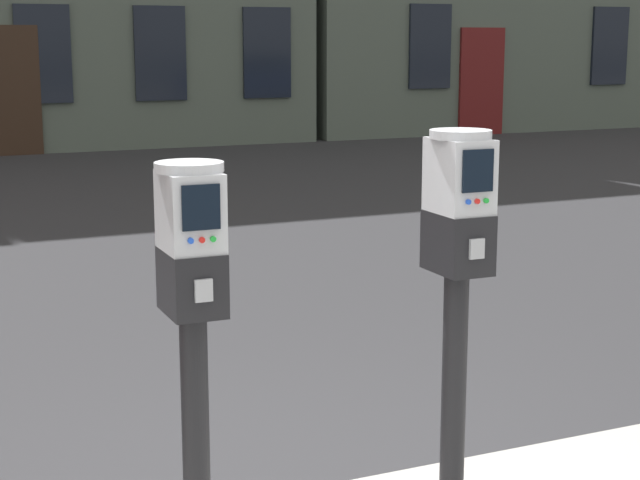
% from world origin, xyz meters
% --- Properties ---
extents(parking_meter_near_kerb, '(0.22, 0.25, 1.35)m').
position_xyz_m(parking_meter_near_kerb, '(-0.52, -0.20, 1.07)').
color(parking_meter_near_kerb, black).
rests_on(parking_meter_near_kerb, sidewalk_slab).
extents(parking_meter_twin_adjacent, '(0.22, 0.25, 1.42)m').
position_xyz_m(parking_meter_twin_adjacent, '(0.45, -0.20, 1.12)').
color(parking_meter_twin_adjacent, black).
rests_on(parking_meter_twin_adjacent, sidewalk_slab).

